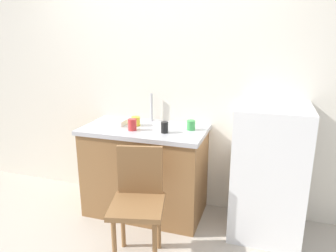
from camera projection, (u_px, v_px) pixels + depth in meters
ground_plane at (124, 251)px, 2.62m from camera, size 8.00×8.00×0.00m
back_wall at (162, 84)px, 3.20m from camera, size 4.80×0.10×2.49m
cabinet_base at (145, 172)px, 3.12m from camera, size 1.13×0.60×0.84m
countertop at (145, 129)px, 3.00m from camera, size 1.17×0.64×0.04m
faucet at (152, 107)px, 3.19m from camera, size 0.02×0.02×0.28m
refrigerator at (269, 172)px, 2.74m from camera, size 0.60×0.59×1.17m
chair at (138, 199)px, 2.45m from camera, size 0.48×0.48×0.89m
dish_tray at (113, 121)px, 3.12m from camera, size 0.28×0.20×0.05m
cup_yellow at (136, 121)px, 3.05m from camera, size 0.08×0.08×0.09m
cup_red at (132, 125)px, 2.90m from camera, size 0.08×0.08×0.10m
cup_black at (165, 127)px, 2.82m from camera, size 0.07×0.07×0.10m
cup_green at (191, 125)px, 2.91m from camera, size 0.08×0.08×0.09m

